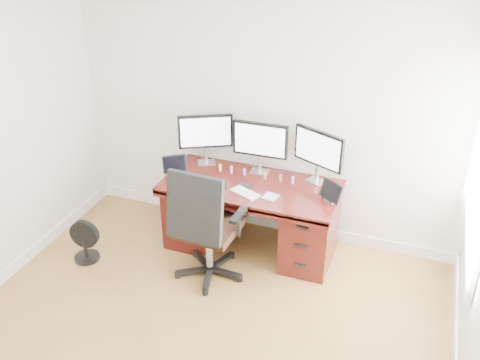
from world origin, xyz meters
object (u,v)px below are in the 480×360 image
(floor_fan, at_px, (84,241))
(desk, at_px, (251,213))
(monitor_center, at_px, (260,141))
(keyboard, at_px, (245,193))
(office_chair, at_px, (206,243))

(floor_fan, bearing_deg, desk, 21.41)
(monitor_center, bearing_deg, keyboard, -89.88)
(monitor_center, relative_size, keyboard, 1.93)
(desk, height_order, monitor_center, monitor_center)
(keyboard, bearing_deg, desk, 117.53)
(desk, xyz_separation_m, floor_fan, (-1.47, -0.77, -0.19))
(floor_fan, xyz_separation_m, keyboard, (1.48, 0.55, 0.55))
(desk, bearing_deg, monitor_center, 89.99)
(office_chair, distance_m, floor_fan, 1.26)
(office_chair, bearing_deg, keyboard, 61.40)
(monitor_center, bearing_deg, office_chair, -106.45)
(keyboard, bearing_deg, office_chair, -97.26)
(office_chair, bearing_deg, desk, 72.53)
(office_chair, bearing_deg, floor_fan, -169.56)
(floor_fan, bearing_deg, monitor_center, 28.22)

